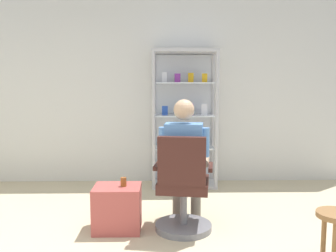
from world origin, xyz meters
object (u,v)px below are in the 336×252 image
Objects in this scene: storage_crate at (117,208)px; tea_glass at (124,182)px; display_cabinet_main at (184,118)px; office_chair at (183,193)px; seated_shopkeeper at (185,157)px.

storage_crate is 0.27m from tea_glass.
display_cabinet_main is 1.98× the size of office_chair.
display_cabinet_main is at bearing 65.25° from storage_crate.
seated_shopkeeper is at bearing 81.43° from office_chair.
office_chair is 10.80× the size of tea_glass.
office_chair is at bearing -6.54° from tea_glass.
seated_shopkeeper is at bearing 8.96° from tea_glass.
seated_shopkeeper is 0.83m from storage_crate.
storage_crate is at bearing -114.75° from display_cabinet_main.
seated_shopkeeper reaches higher than office_chair.
tea_glass is at bearing 0.29° from storage_crate.
display_cabinet_main is at bearing 86.66° from seated_shopkeeper.
display_cabinet_main is 21.38× the size of tea_glass.
office_chair is 0.59m from tea_glass.
storage_crate is 5.15× the size of tea_glass.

